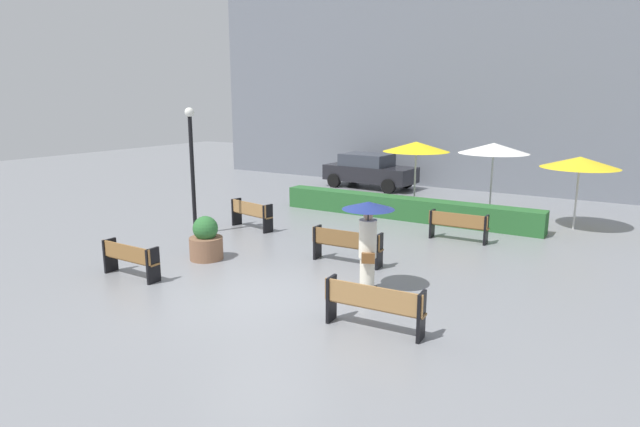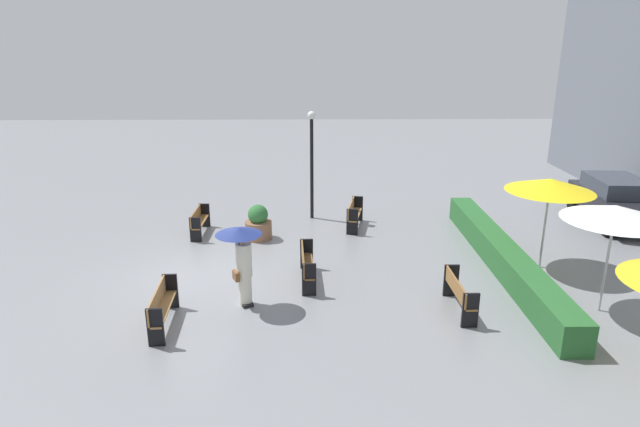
% 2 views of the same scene
% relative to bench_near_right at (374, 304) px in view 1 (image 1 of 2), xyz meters
% --- Properties ---
extents(ground_plane, '(60.00, 60.00, 0.00)m').
position_rel_bench_near_right_xyz_m(ground_plane, '(-2.72, 0.30, -0.52)').
color(ground_plane, gray).
extents(bench_near_right, '(1.86, 0.44, 0.87)m').
position_rel_bench_near_right_xyz_m(bench_near_right, '(0.00, 0.00, 0.00)').
color(bench_near_right, '#9E7242').
rests_on(bench_near_right, ground).
extents(bench_back_row, '(1.71, 0.41, 0.84)m').
position_rel_bench_near_right_xyz_m(bench_back_row, '(-0.59, 6.82, -0.02)').
color(bench_back_row, olive).
rests_on(bench_back_row, ground).
extents(bench_far_left, '(1.68, 0.68, 0.88)m').
position_rel_bench_near_right_xyz_m(bench_far_left, '(-6.66, 4.81, 0.00)').
color(bench_far_left, '#9E7242').
rests_on(bench_far_left, ground).
extents(bench_mid_center, '(1.86, 0.43, 0.87)m').
position_rel_bench_near_right_xyz_m(bench_mid_center, '(-2.31, 3.22, -0.00)').
color(bench_mid_center, brown).
rests_on(bench_mid_center, ground).
extents(bench_near_left, '(1.62, 0.37, 0.81)m').
position_rel_bench_near_right_xyz_m(bench_near_left, '(-6.08, -0.34, -0.04)').
color(bench_near_left, olive).
rests_on(bench_near_left, ground).
extents(pedestrian_with_umbrella, '(1.10, 1.10, 1.99)m').
position_rel_bench_near_right_xyz_m(pedestrian_with_umbrella, '(-0.98, 1.70, 0.84)').
color(pedestrian_with_umbrella, silver).
rests_on(pedestrian_with_umbrella, ground).
extents(planter_pot, '(0.86, 0.86, 1.14)m').
position_rel_bench_near_right_xyz_m(planter_pot, '(-5.59, 1.66, -0.03)').
color(planter_pot, brown).
rests_on(planter_pot, ground).
extents(lamp_post, '(0.28, 0.28, 3.82)m').
position_rel_bench_near_right_xyz_m(lamp_post, '(-7.69, 3.39, 1.83)').
color(lamp_post, black).
rests_on(lamp_post, ground).
extents(patio_umbrella_yellow, '(2.35, 2.35, 2.58)m').
position_rel_bench_near_right_xyz_m(patio_umbrella_yellow, '(-3.14, 9.82, 1.88)').
color(patio_umbrella_yellow, silver).
rests_on(patio_umbrella_yellow, ground).
extents(patio_umbrella_white, '(2.33, 2.33, 2.62)m').
position_rel_bench_near_right_xyz_m(patio_umbrella_white, '(-0.53, 10.19, 1.92)').
color(patio_umbrella_white, silver).
rests_on(patio_umbrella_white, ground).
extents(patio_umbrella_yellow_far, '(2.34, 2.34, 2.31)m').
position_rel_bench_near_right_xyz_m(patio_umbrella_yellow_far, '(2.12, 10.16, 1.61)').
color(patio_umbrella_yellow_far, silver).
rests_on(patio_umbrella_yellow_far, ground).
extents(hedge_strip, '(9.16, 0.70, 0.75)m').
position_rel_bench_near_right_xyz_m(hedge_strip, '(-3.05, 8.70, -0.15)').
color(hedge_strip, '#28602D').
rests_on(hedge_strip, ground).
extents(building_facade, '(28.00, 1.20, 9.54)m').
position_rel_bench_near_right_xyz_m(building_facade, '(-2.72, 16.30, 4.25)').
color(building_facade, slate).
rests_on(building_facade, ground).
extents(parked_car, '(4.30, 2.18, 1.57)m').
position_rel_bench_near_right_xyz_m(parked_car, '(-7.02, 13.99, 0.30)').
color(parked_car, black).
rests_on(parked_car, ground).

